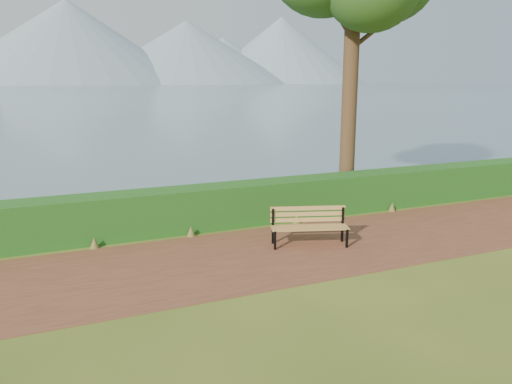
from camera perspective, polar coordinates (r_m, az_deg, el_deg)
name	(u,v)px	position (r m, az deg, el deg)	size (l,w,h in m)	color
ground	(273,259)	(9.99, 1.99, -7.64)	(140.00, 140.00, 0.00)	#3E5518
path	(267,254)	(10.25, 1.28, -7.08)	(40.00, 3.40, 0.01)	#5A2E1E
hedge	(228,205)	(12.14, -3.21, -1.48)	(32.00, 0.85, 1.00)	#174614
water	(47,87)	(268.52, -22.78, 11.01)	(700.00, 510.00, 0.00)	#496876
mountains	(26,46)	(415.26, -24.76, 14.94)	(585.00, 190.00, 70.00)	slate
bench	(309,223)	(10.73, 6.07, -3.60)	(1.70, 0.96, 0.82)	black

